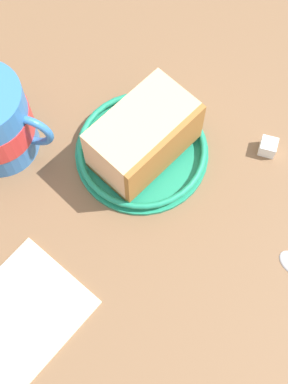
% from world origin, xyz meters
% --- Properties ---
extents(ground_plane, '(1.36, 1.36, 0.03)m').
position_xyz_m(ground_plane, '(0.00, 0.00, -0.01)').
color(ground_plane, brown).
extents(small_plate, '(0.14, 0.14, 0.02)m').
position_xyz_m(small_plate, '(-0.06, -0.04, 0.01)').
color(small_plate, '#1E8C66').
rests_on(small_plate, ground_plane).
extents(cake_slice, '(0.13, 0.11, 0.06)m').
position_xyz_m(cake_slice, '(-0.06, -0.04, 0.04)').
color(cake_slice, '#9E662D').
rests_on(cake_slice, small_plate).
extents(folded_napkin, '(0.17, 0.15, 0.01)m').
position_xyz_m(folded_napkin, '(0.15, -0.10, 0.00)').
color(folded_napkin, beige).
rests_on(folded_napkin, ground_plane).
extents(sugar_cube, '(0.02, 0.02, 0.02)m').
position_xyz_m(sugar_cube, '(-0.11, 0.08, 0.01)').
color(sugar_cube, white).
rests_on(sugar_cube, ground_plane).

